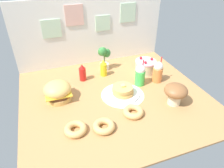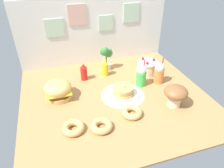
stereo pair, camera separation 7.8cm
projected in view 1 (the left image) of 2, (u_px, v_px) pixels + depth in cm
name	position (u px, v px, depth cm)	size (l,w,h in cm)	color
ground_plane	(115.00, 97.00, 227.05)	(197.71, 178.75, 2.00)	#B27F4C
back_wall	(91.00, 31.00, 271.96)	(197.71, 4.20, 87.88)	silver
doily_mat	(123.00, 95.00, 228.50)	(47.31, 47.31, 0.40)	white
burger	(58.00, 91.00, 217.43)	(28.52, 28.52, 20.57)	#DBA859
pancake_stack	(123.00, 91.00, 225.87)	(36.56, 36.56, 12.80)	white
layer_cake	(145.00, 66.00, 266.65)	(26.84, 26.84, 19.57)	beige
ketchup_bottle	(82.00, 73.00, 249.36)	(8.17, 8.17, 21.51)	red
mustard_bottle	(104.00, 68.00, 258.79)	(8.17, 8.17, 21.51)	yellow
cream_soda_cup	(140.00, 75.00, 239.86)	(11.83, 11.83, 32.27)	green
orange_float_cup	(158.00, 72.00, 245.85)	(11.83, 11.83, 32.28)	orange
donut_pink_glaze	(76.00, 129.00, 180.84)	(20.00, 20.00, 6.02)	tan
donut_chocolate	(104.00, 126.00, 183.78)	(20.00, 20.00, 6.02)	tan
donut_vanilla	(133.00, 112.00, 200.02)	(20.00, 20.00, 6.02)	tan
potted_plant	(104.00, 57.00, 268.04)	(15.99, 12.19, 32.80)	white
mushroom_stool	(176.00, 92.00, 208.48)	(23.66, 23.66, 22.58)	beige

